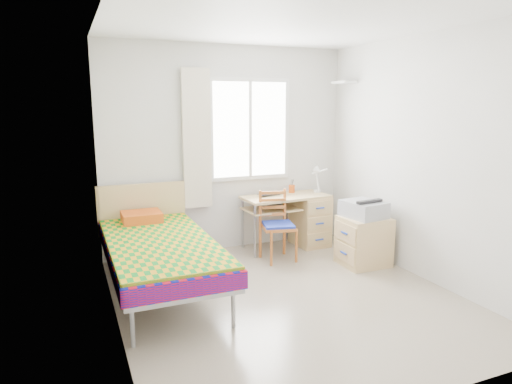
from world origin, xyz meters
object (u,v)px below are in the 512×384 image
Objects in this scene: bed at (158,247)px; cabinet at (363,241)px; printer at (364,209)px; chair at (277,221)px; desk at (305,217)px.

bed is 3.80× the size of cabinet.
chair is at bearing 138.29° from printer.
chair is at bearing 14.74° from bed.
printer is (0.85, -0.56, 0.19)m from chair.
cabinet is (0.27, -0.94, -0.10)m from desk.
printer is (-0.00, 0.02, 0.39)m from cabinet.
printer reaches higher than desk.
chair is 1.68× the size of printer.
chair reaches higher than cabinet.
cabinet is at bearing -4.56° from bed.
bed is at bearing 176.17° from cabinet.
desk is at bearing 19.63° from bed.
chair is (1.52, 0.40, 0.02)m from bed.
bed reaches higher than cabinet.
bed is 2.38m from printer.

